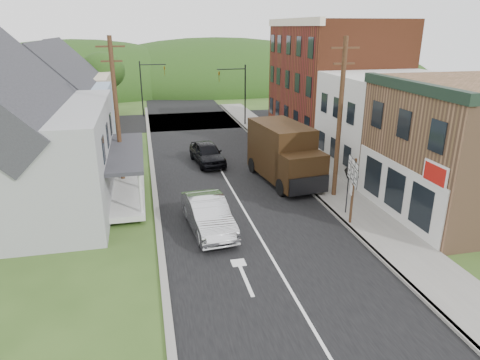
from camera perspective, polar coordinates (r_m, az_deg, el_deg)
ground at (r=20.96m, az=2.26°, el=-7.01°), size 120.00×120.00×0.00m
road at (r=30.01m, az=-2.65°, el=1.40°), size 9.00×90.00×0.02m
cross_road at (r=46.30m, az=-6.43°, el=7.86°), size 60.00×9.00×0.02m
sidewalk_right at (r=29.73m, az=9.31°, el=1.13°), size 2.80×55.00×0.15m
curb_right at (r=29.27m, az=6.86°, el=0.95°), size 0.20×55.00×0.15m
curb_left at (r=27.69m, az=-11.41°, el=-0.44°), size 0.30×55.00×0.12m
storefront_tan at (r=24.99m, az=28.34°, el=3.62°), size 8.00×8.00×7.00m
storefront_white at (r=30.90m, az=19.40°, el=7.09°), size 8.00×7.00×6.50m
storefront_red at (r=38.89m, az=12.32°, el=12.76°), size 8.00×12.00×10.00m
house_gray at (r=25.61m, az=-28.62°, el=5.62°), size 10.20×12.24×8.35m
house_blue at (r=36.04m, az=-22.57°, el=9.09°), size 7.14×8.16×7.28m
house_cream at (r=44.92m, az=-21.47°, el=11.06°), size 7.14×8.16×7.28m
utility_pole_right at (r=24.46m, az=13.15°, el=7.98°), size 1.60×0.26×9.00m
utility_pole_left at (r=26.54m, az=-16.12°, el=8.61°), size 1.60×0.26×9.00m
traffic_signal_right at (r=42.95m, az=-0.23°, el=12.14°), size 2.87×0.20×6.00m
traffic_signal_left at (r=48.89m, az=-12.23°, el=12.64°), size 2.87×0.20×6.00m
tree_left_d at (r=50.43m, az=-17.85°, el=13.65°), size 4.80×4.80×6.94m
forested_ridge at (r=73.83m, az=-9.02°, el=12.16°), size 90.00×30.00×16.00m
silver_sedan at (r=20.87m, az=-4.26°, el=-4.66°), size 2.21×5.16×1.65m
dark_sedan at (r=31.16m, az=-4.40°, el=3.58°), size 2.42×4.84×1.58m
delivery_van at (r=27.31m, az=5.93°, el=3.52°), size 3.42×6.81×3.66m
route_sign_cluster at (r=21.53m, az=14.80°, el=-0.21°), size 0.53×1.88×3.35m
warning_sign at (r=22.80m, az=14.17°, el=-0.35°), size 0.13×0.73×2.63m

